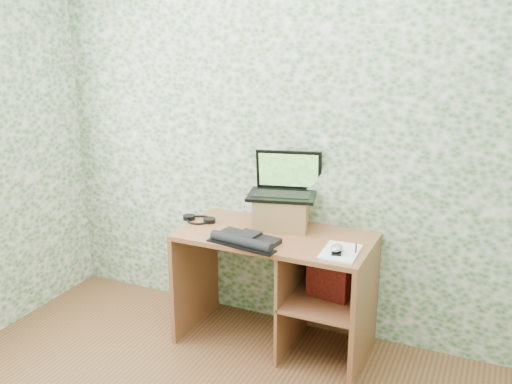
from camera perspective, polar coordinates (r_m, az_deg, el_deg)
The scene contains 10 objects.
wall_back at distance 3.67m, azimuth 3.87°, elevation 5.40°, with size 3.50×3.50×0.00m, color silver.
desk at distance 3.65m, azimuth 3.22°, elevation -8.23°, with size 1.20×0.60×0.75m.
riser at distance 3.64m, azimuth 2.57°, elevation -2.01°, with size 0.33×0.28×0.20m, color olive.
laptop at distance 3.63m, azimuth 2.87°, elevation 0.69°, with size 0.48×0.39×0.28m.
keyboard at distance 3.40m, azimuth -1.09°, elevation -4.79°, with size 0.45×0.28×0.06m.
headphones at distance 3.79m, azimuth -5.70°, elevation -2.74°, with size 0.24×0.17×0.03m.
notepad at distance 3.30m, azimuth 8.44°, elevation -5.97°, with size 0.20×0.29×0.01m, color white.
mouse at distance 3.26m, azimuth 8.07°, elevation -5.74°, with size 0.07×0.11×0.04m, color silver.
pen at distance 3.34m, azimuth 9.96°, elevation -5.54°, with size 0.01×0.01×0.13m, color black.
red_box at distance 3.52m, azimuth 7.27°, elevation -8.19°, with size 0.26×0.08×0.31m, color #9C170E.
Camera 1 is at (1.25, -1.62, 2.02)m, focal length 40.00 mm.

